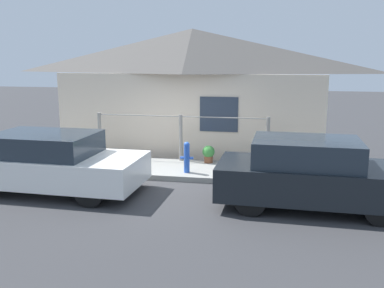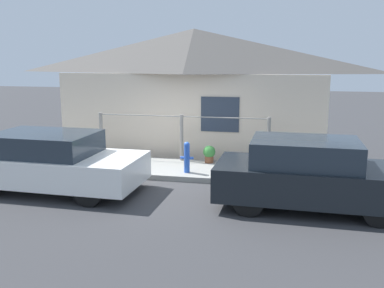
{
  "view_description": "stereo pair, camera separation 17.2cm",
  "coord_description": "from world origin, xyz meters",
  "px_view_note": "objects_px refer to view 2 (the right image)",
  "views": [
    {
      "loc": [
        2.52,
        -9.81,
        3.01
      ],
      "look_at": [
        0.58,
        0.3,
        0.9
      ],
      "focal_mm": 40.0,
      "sensor_mm": 36.0,
      "label": 1
    },
    {
      "loc": [
        2.69,
        -9.78,
        3.01
      ],
      "look_at": [
        0.58,
        0.3,
        0.9
      ],
      "focal_mm": 40.0,
      "sensor_mm": 36.0,
      "label": 2
    }
  ],
  "objects_px": {
    "car_right": "(310,174)",
    "potted_plant_near_hydrant": "(209,153)",
    "fire_hydrant": "(187,157)",
    "car_left": "(51,162)"
  },
  "relations": [
    {
      "from": "car_right",
      "to": "potted_plant_near_hydrant",
      "type": "xyz_separation_m",
      "value": [
        -2.5,
        2.78,
        -0.3
      ]
    },
    {
      "from": "car_right",
      "to": "fire_hydrant",
      "type": "height_order",
      "value": "car_right"
    },
    {
      "from": "car_left",
      "to": "potted_plant_near_hydrant",
      "type": "xyz_separation_m",
      "value": [
        3.18,
        2.78,
        -0.28
      ]
    },
    {
      "from": "potted_plant_near_hydrant",
      "to": "car_left",
      "type": "bearing_deg",
      "value": -138.9
    },
    {
      "from": "car_left",
      "to": "fire_hydrant",
      "type": "relative_size",
      "value": 5.25
    },
    {
      "from": "car_left",
      "to": "car_right",
      "type": "height_order",
      "value": "car_right"
    },
    {
      "from": "car_right",
      "to": "potted_plant_near_hydrant",
      "type": "relative_size",
      "value": 8.05
    },
    {
      "from": "potted_plant_near_hydrant",
      "to": "car_right",
      "type": "bearing_deg",
      "value": -48.02
    },
    {
      "from": "car_left",
      "to": "potted_plant_near_hydrant",
      "type": "height_order",
      "value": "car_left"
    },
    {
      "from": "car_right",
      "to": "fire_hydrant",
      "type": "xyz_separation_m",
      "value": [
        -2.88,
        1.66,
        -0.15
      ]
    }
  ]
}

